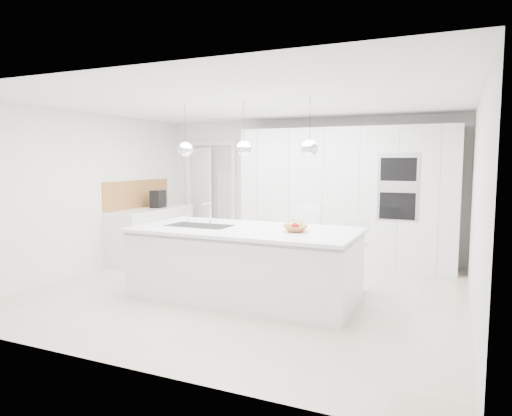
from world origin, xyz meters
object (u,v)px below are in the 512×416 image
at_px(bar_stool_left, 305,246).
at_px(bar_stool_right, 355,254).
at_px(fruit_bowl, 295,229).
at_px(island_base, 244,265).
at_px(espresso_machine, 158,199).

bearing_deg(bar_stool_left, bar_stool_right, -1.52).
height_order(fruit_bowl, bar_stool_left, bar_stool_left).
bearing_deg(bar_stool_right, fruit_bowl, -128.83).
relative_size(island_base, espresso_machine, 8.86).
distance_m(espresso_machine, bar_stool_right, 3.88).
height_order(island_base, espresso_machine, espresso_machine).
height_order(espresso_machine, bar_stool_right, espresso_machine).
bearing_deg(bar_stool_left, island_base, -119.85).
bearing_deg(bar_stool_right, bar_stool_left, 172.57).
bearing_deg(bar_stool_right, island_base, -150.05).
xyz_separation_m(fruit_bowl, bar_stool_left, (-0.15, 0.87, -0.38)).
relative_size(espresso_machine, bar_stool_right, 0.31).
height_order(island_base, bar_stool_right, bar_stool_right).
height_order(bar_stool_left, bar_stool_right, bar_stool_left).
bearing_deg(espresso_machine, bar_stool_right, -20.62).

